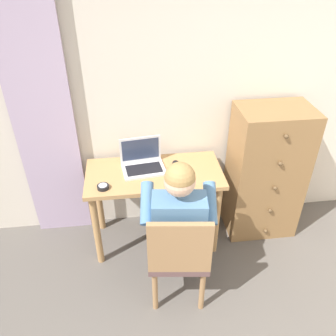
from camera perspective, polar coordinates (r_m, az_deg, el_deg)
wall_back at (r=2.91m, az=6.33°, el=12.02°), size 4.80×0.05×2.50m
curtain_panel at (r=2.91m, az=-19.76°, el=7.06°), size 0.48×0.03×2.21m
desk at (r=2.87m, az=-2.23°, el=-2.82°), size 1.10×0.53×0.74m
dresser at (r=3.14m, az=15.71°, el=-0.75°), size 0.61×0.45×1.21m
chair at (r=2.49m, az=1.80°, el=-13.91°), size 0.47×0.45×0.87m
person_seated at (r=2.49m, az=1.70°, el=-7.99°), size 0.57×0.61×1.19m
laptop at (r=2.83m, az=-4.21°, el=0.97°), size 0.37×0.29×0.24m
computer_mouse at (r=2.87m, az=1.31°, el=0.71°), size 0.06×0.10×0.03m
desk_clock at (r=2.66m, az=-10.64°, el=-3.07°), size 0.09×0.09×0.03m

